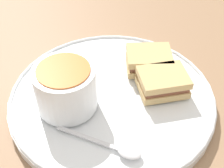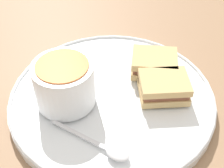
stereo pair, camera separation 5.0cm
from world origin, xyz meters
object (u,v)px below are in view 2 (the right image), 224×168
(spoon, at_px, (110,149))
(sandwich_half_far, at_px, (154,64))
(soup_bowl, at_px, (64,83))
(sandwich_half_near, at_px, (164,87))

(spoon, xyz_separation_m, sandwich_half_far, (-0.18, 0.04, 0.01))
(soup_bowl, height_order, sandwich_half_near, soup_bowl)
(soup_bowl, height_order, sandwich_half_far, soup_bowl)
(soup_bowl, relative_size, sandwich_half_far, 1.13)
(soup_bowl, distance_m, spoon, 0.12)
(sandwich_half_near, xyz_separation_m, sandwich_half_far, (-0.06, -0.02, 0.00))
(soup_bowl, relative_size, spoon, 0.73)
(spoon, distance_m, sandwich_half_far, 0.19)
(sandwich_half_near, bearing_deg, sandwich_half_far, -158.17)
(soup_bowl, relative_size, sandwich_half_near, 1.03)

